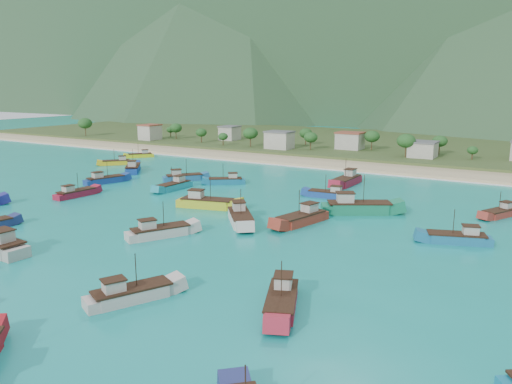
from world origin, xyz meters
The scene contains 25 objects.
ground centered at (0.00, 0.00, 0.00)m, with size 600.00×600.00×0.00m, color #0C768D.
beach centered at (0.00, 79.00, 0.00)m, with size 400.00×18.00×1.20m, color beige.
land centered at (0.00, 140.00, 0.00)m, with size 400.00×110.00×2.40m, color #385123.
surf_line centered at (0.00, 69.50, 0.00)m, with size 400.00×2.50×0.08m, color white.
village centered at (12.44, 101.77, 4.54)m, with size 219.63×28.55×7.17m.
vegetation centered at (0.04, 102.76, 5.24)m, with size 280.66×25.79×9.31m.
boat_1 centered at (-44.11, 19.38, 0.74)m, with size 6.10×11.02×6.25m.
boat_2 centered at (12.91, 33.23, 0.64)m, with size 9.86×3.69×5.70m.
boat_5 centered at (11.16, 49.39, 0.96)m, with size 4.02×12.68×7.44m.
boat_6 centered at (14.29, -30.68, 0.73)m, with size 7.34×10.71×6.15m.
boat_7 centered at (30.63, -23.19, 0.77)m, with size 7.16×11.22×6.40m.
boat_11 centered at (23.44, 22.88, 1.10)m, with size 14.08×10.60×8.22m.
boat_12 centered at (-16.38, 34.90, 0.64)m, with size 9.44×7.98×5.69m.
boat_13 centered at (7.10, 4.88, 0.89)m, with size 10.37×11.46×7.07m.
boat_15 centered at (-37.46, 4.40, 0.66)m, with size 3.70×10.05×5.82m.
boat_18 centered at (43.91, 12.70, 0.70)m, with size 10.62×6.15×6.02m.
boat_19 centered at (17.14, 10.38, 0.87)m, with size 6.22×12.25×6.95m.
boat_21 centered at (-23.37, 22.49, 0.73)m, with size 3.43×10.59×6.20m.
boat_22 centered at (-0.01, -9.42, 0.78)m, with size 8.11×11.09×6.44m.
boat_23 centered at (-5.38, 11.29, 0.92)m, with size 12.69×6.51×7.20m.
boat_26 centered at (-69.86, 59.65, 0.57)m, with size 7.76×8.64×5.31m.
boat_28 centered at (-64.42, 43.19, 0.63)m, with size 8.54×8.90×5.63m.
boat_29 centered at (-50.52, 36.19, 0.89)m, with size 10.25×11.49×7.05m.
boat_30 centered at (48.33, 34.88, 0.60)m, with size 6.67×9.51×5.48m.
boat_31 centered at (-28.63, 32.63, 0.74)m, with size 9.13×10.14×6.24m.
Camera 1 is at (55.32, -70.56, 25.10)m, focal length 35.00 mm.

